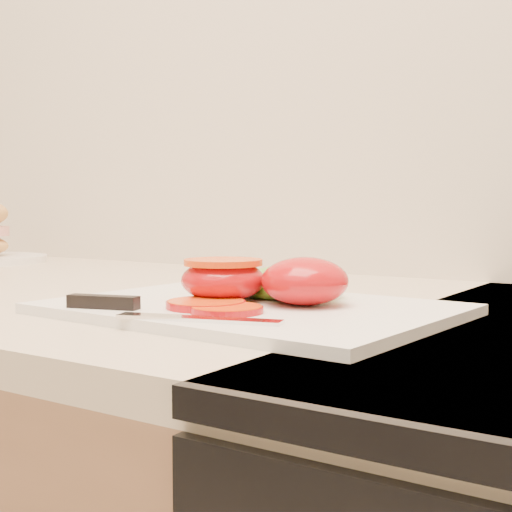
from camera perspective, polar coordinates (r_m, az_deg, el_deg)
The scene contains 7 objects.
cutting_board at distance 0.68m, azimuth -0.47°, elevation -4.25°, with size 0.37×0.26×0.01m, color white.
tomato_half_dome at distance 0.67m, azimuth 3.92°, elevation -2.01°, with size 0.08×0.08×0.05m, color #B60D0E.
tomato_half_cut at distance 0.70m, azimuth -2.65°, elevation -1.79°, with size 0.08×0.08×0.04m.
tomato_slice_0 at distance 0.65m, azimuth -4.04°, elevation -3.86°, with size 0.07×0.07×0.01m, color orange.
tomato_slice_1 at distance 0.62m, azimuth -2.36°, elevation -4.28°, with size 0.06×0.06×0.01m, color orange.
lettuce_leaf_0 at distance 0.75m, azimuth 2.15°, elevation -2.04°, with size 0.15×0.10×0.03m, color #69C033.
knife at distance 0.63m, azimuth -9.42°, elevation -4.14°, with size 0.22×0.06×0.01m.
Camera 1 is at (0.43, 1.03, 1.03)m, focal length 50.00 mm.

